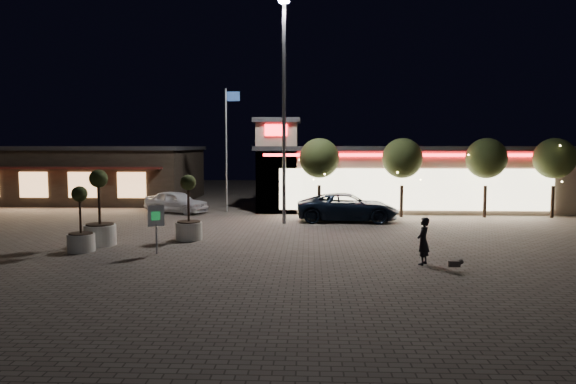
{
  "coord_description": "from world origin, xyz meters",
  "views": [
    {
      "loc": [
        3.39,
        -20.24,
        4.26
      ],
      "look_at": [
        2.3,
        6.0,
        1.94
      ],
      "focal_mm": 32.0,
      "sensor_mm": 36.0,
      "label": 1
    }
  ],
  "objects_px": {
    "valet_sign": "(156,220)",
    "planter_left": "(100,222)",
    "pickup_truck": "(348,207)",
    "white_sedan": "(176,202)",
    "planter_mid": "(81,231)",
    "pedestrian": "(423,241)"
  },
  "relations": [
    {
      "from": "valet_sign",
      "to": "planter_left",
      "type": "bearing_deg",
      "value": 150.74
    },
    {
      "from": "pickup_truck",
      "to": "white_sedan",
      "type": "bearing_deg",
      "value": 75.27
    },
    {
      "from": "planter_mid",
      "to": "valet_sign",
      "type": "relative_size",
      "value": 1.37
    },
    {
      "from": "pickup_truck",
      "to": "planter_left",
      "type": "xyz_separation_m",
      "value": [
        -11.26,
        -7.78,
        0.21
      ]
    },
    {
      "from": "planter_mid",
      "to": "white_sedan",
      "type": "bearing_deg",
      "value": 86.7
    },
    {
      "from": "white_sedan",
      "to": "valet_sign",
      "type": "distance_m",
      "value": 12.9
    },
    {
      "from": "pickup_truck",
      "to": "pedestrian",
      "type": "relative_size",
      "value": 3.35
    },
    {
      "from": "pickup_truck",
      "to": "planter_mid",
      "type": "relative_size",
      "value": 2.16
    },
    {
      "from": "white_sedan",
      "to": "valet_sign",
      "type": "xyz_separation_m",
      "value": [
        2.5,
        -12.64,
        0.64
      ]
    },
    {
      "from": "pickup_truck",
      "to": "white_sedan",
      "type": "height_order",
      "value": "pickup_truck"
    },
    {
      "from": "planter_mid",
      "to": "pedestrian",
      "type": "bearing_deg",
      "value": -7.46
    },
    {
      "from": "pedestrian",
      "to": "planter_left",
      "type": "bearing_deg",
      "value": -73.0
    },
    {
      "from": "white_sedan",
      "to": "planter_left",
      "type": "xyz_separation_m",
      "value": [
        -0.47,
        -10.97,
        0.29
      ]
    },
    {
      "from": "pickup_truck",
      "to": "planter_mid",
      "type": "bearing_deg",
      "value": 130.13
    },
    {
      "from": "planter_left",
      "to": "valet_sign",
      "type": "height_order",
      "value": "planter_left"
    },
    {
      "from": "planter_mid",
      "to": "planter_left",
      "type": "bearing_deg",
      "value": 79.63
    },
    {
      "from": "planter_mid",
      "to": "pickup_truck",
      "type": "bearing_deg",
      "value": 38.38
    },
    {
      "from": "white_sedan",
      "to": "valet_sign",
      "type": "height_order",
      "value": "valet_sign"
    },
    {
      "from": "planter_left",
      "to": "planter_mid",
      "type": "distance_m",
      "value": 1.36
    },
    {
      "from": "pedestrian",
      "to": "planter_mid",
      "type": "bearing_deg",
      "value": -67.27
    },
    {
      "from": "pedestrian",
      "to": "planter_left",
      "type": "relative_size",
      "value": 0.52
    },
    {
      "from": "planter_left",
      "to": "valet_sign",
      "type": "relative_size",
      "value": 1.69
    }
  ]
}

